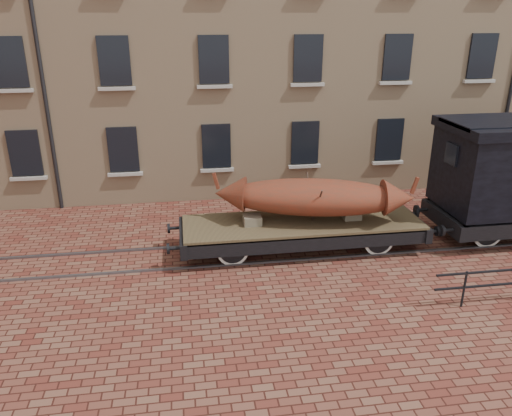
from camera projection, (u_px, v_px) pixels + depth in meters
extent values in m
plane|color=#54221A|center=(309.00, 249.00, 15.77)|extent=(90.00, 90.00, 0.00)
cube|color=#D4AE82|center=(325.00, 12.00, 22.85)|extent=(40.00, 10.00, 14.00)
cube|color=black|center=(25.00, 153.00, 18.20)|extent=(1.10, 0.12, 1.70)
cube|color=#A39E93|center=(29.00, 178.00, 18.49)|extent=(1.30, 0.18, 0.12)
cube|color=black|center=(123.00, 149.00, 18.69)|extent=(1.10, 0.12, 1.70)
cube|color=#A39E93|center=(125.00, 174.00, 18.98)|extent=(1.30, 0.18, 0.12)
cube|color=black|center=(216.00, 146.00, 19.18)|extent=(1.10, 0.12, 1.70)
cube|color=#A39E93|center=(217.00, 170.00, 19.47)|extent=(1.30, 0.18, 0.12)
cube|color=black|center=(305.00, 143.00, 19.67)|extent=(1.10, 0.12, 1.70)
cube|color=#A39E93|center=(304.00, 166.00, 19.96)|extent=(1.30, 0.18, 0.12)
cube|color=black|center=(389.00, 139.00, 20.16)|extent=(1.10, 0.12, 1.70)
cube|color=#A39E93|center=(387.00, 163.00, 20.45)|extent=(1.30, 0.18, 0.12)
cube|color=black|center=(469.00, 136.00, 20.65)|extent=(1.10, 0.12, 1.70)
cube|color=#A39E93|center=(467.00, 159.00, 20.94)|extent=(1.30, 0.18, 0.12)
cube|color=black|center=(9.00, 62.00, 17.04)|extent=(1.10, 0.12, 1.70)
cube|color=#A39E93|center=(14.00, 91.00, 17.33)|extent=(1.30, 0.18, 0.12)
cube|color=black|center=(114.00, 61.00, 17.53)|extent=(1.10, 0.12, 1.70)
cube|color=#A39E93|center=(117.00, 89.00, 17.82)|extent=(1.30, 0.18, 0.12)
cube|color=black|center=(214.00, 60.00, 18.02)|extent=(1.10, 0.12, 1.70)
cube|color=#A39E93|center=(215.00, 87.00, 18.31)|extent=(1.30, 0.18, 0.12)
cube|color=black|center=(308.00, 58.00, 18.51)|extent=(1.10, 0.12, 1.70)
cube|color=#A39E93|center=(307.00, 85.00, 18.80)|extent=(1.30, 0.18, 0.12)
cube|color=black|center=(397.00, 57.00, 19.00)|extent=(1.10, 0.12, 1.70)
cube|color=#A39E93|center=(395.00, 83.00, 19.29)|extent=(1.30, 0.18, 0.12)
cube|color=black|center=(482.00, 56.00, 19.49)|extent=(1.10, 0.12, 1.70)
cube|color=#A39E93|center=(479.00, 81.00, 19.78)|extent=(1.30, 0.18, 0.12)
cylinder|color=black|center=(32.00, 12.00, 16.59)|extent=(0.14, 0.14, 14.00)
cube|color=#59595E|center=(315.00, 259.00, 15.09)|extent=(30.00, 0.08, 0.06)
cube|color=#59595E|center=(304.00, 239.00, 16.42)|extent=(30.00, 0.08, 0.06)
cylinder|color=black|center=(464.00, 289.00, 12.50)|extent=(0.06, 0.06, 1.00)
cube|color=brown|center=(302.00, 223.00, 15.40)|extent=(7.32, 2.15, 0.12)
cube|color=black|center=(310.00, 243.00, 14.56)|extent=(7.32, 0.16, 0.44)
cube|color=black|center=(295.00, 218.00, 16.40)|extent=(7.32, 0.16, 0.44)
cube|color=black|center=(183.00, 237.00, 14.97)|extent=(0.21, 2.25, 0.44)
cylinder|color=black|center=(174.00, 248.00, 14.25)|extent=(0.34, 0.10, 0.10)
cylinder|color=black|center=(168.00, 249.00, 14.23)|extent=(0.08, 0.31, 0.31)
cylinder|color=black|center=(174.00, 228.00, 15.60)|extent=(0.34, 0.10, 0.10)
cylinder|color=black|center=(169.00, 228.00, 15.58)|extent=(0.08, 0.31, 0.31)
cube|color=black|center=(413.00, 223.00, 15.99)|extent=(0.21, 2.25, 0.44)
cylinder|color=black|center=(432.00, 232.00, 15.36)|extent=(0.34, 0.10, 0.10)
cylinder|color=black|center=(437.00, 231.00, 15.38)|extent=(0.08, 0.31, 0.31)
cylinder|color=black|center=(411.00, 214.00, 16.71)|extent=(0.34, 0.10, 0.10)
cylinder|color=black|center=(416.00, 214.00, 16.73)|extent=(0.08, 0.31, 0.31)
cylinder|color=black|center=(230.00, 241.00, 15.24)|extent=(0.10, 1.86, 0.10)
cylinder|color=silver|center=(233.00, 251.00, 14.58)|extent=(0.94, 0.07, 0.94)
cylinder|color=black|center=(233.00, 251.00, 14.58)|extent=(0.77, 0.10, 0.77)
cube|color=black|center=(233.00, 246.00, 14.39)|extent=(0.88, 0.08, 0.10)
cylinder|color=silver|center=(228.00, 231.00, 15.91)|extent=(0.94, 0.07, 0.94)
cylinder|color=black|center=(228.00, 231.00, 15.91)|extent=(0.77, 0.10, 0.77)
cube|color=black|center=(227.00, 223.00, 15.93)|extent=(0.88, 0.08, 0.10)
cylinder|color=black|center=(371.00, 232.00, 15.87)|extent=(0.10, 1.86, 0.10)
cylinder|color=silver|center=(379.00, 241.00, 15.21)|extent=(0.94, 0.07, 0.94)
cylinder|color=black|center=(379.00, 241.00, 15.21)|extent=(0.77, 0.10, 0.77)
cube|color=black|center=(381.00, 236.00, 15.02)|extent=(0.88, 0.08, 0.10)
cylinder|color=silver|center=(363.00, 223.00, 16.54)|extent=(0.94, 0.07, 0.94)
cylinder|color=black|center=(363.00, 223.00, 16.54)|extent=(0.77, 0.10, 0.77)
cube|color=black|center=(362.00, 215.00, 16.56)|extent=(0.88, 0.08, 0.10)
cube|color=black|center=(302.00, 234.00, 15.53)|extent=(3.91, 0.06, 0.06)
cube|color=#706547|center=(252.00, 220.00, 15.11)|extent=(0.54, 0.49, 0.27)
cube|color=#706547|center=(351.00, 214.00, 15.54)|extent=(0.54, 0.49, 0.27)
ellipsoid|color=maroon|center=(313.00, 197.00, 15.14)|extent=(5.62, 2.82, 1.08)
cone|color=maroon|center=(230.00, 194.00, 15.29)|extent=(1.13, 1.20, 1.02)
cube|color=maroon|center=(216.00, 181.00, 15.17)|extent=(0.23, 0.16, 0.52)
cone|color=maroon|center=(399.00, 198.00, 14.95)|extent=(1.13, 1.20, 1.02)
cube|color=maroon|center=(415.00, 185.00, 14.78)|extent=(0.23, 0.16, 0.52)
cylinder|color=#3A2C24|center=(317.00, 206.00, 14.78)|extent=(0.05, 0.92, 1.31)
cylinder|color=#3A2C24|center=(310.00, 196.00, 15.59)|extent=(0.05, 0.92, 1.31)
cube|color=black|center=(512.00, 201.00, 17.66)|extent=(6.50, 0.17, 0.49)
cube|color=black|center=(443.00, 219.00, 16.11)|extent=(0.24, 2.60, 0.49)
cylinder|color=black|center=(442.00, 231.00, 15.24)|extent=(0.09, 0.35, 0.35)
cylinder|color=black|center=(416.00, 210.00, 16.84)|extent=(0.09, 0.35, 0.35)
cylinder|color=black|center=(476.00, 224.00, 16.36)|extent=(0.11, 2.06, 0.11)
cylinder|color=silver|center=(488.00, 232.00, 15.70)|extent=(1.04, 0.08, 1.04)
cylinder|color=black|center=(488.00, 232.00, 15.70)|extent=(0.85, 0.11, 0.85)
cylinder|color=silver|center=(464.00, 215.00, 17.02)|extent=(1.04, 0.08, 1.04)
cylinder|color=black|center=(464.00, 215.00, 17.02)|extent=(0.85, 0.11, 0.85)
cube|color=black|center=(452.00, 154.00, 15.32)|extent=(0.09, 0.65, 0.65)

